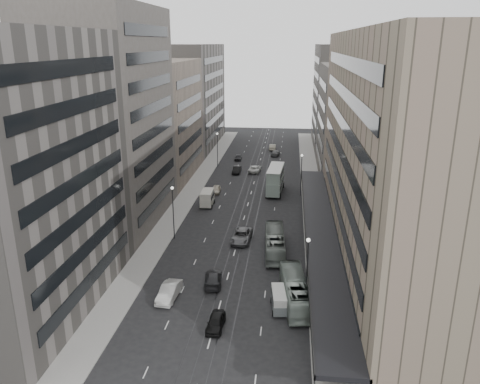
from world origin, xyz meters
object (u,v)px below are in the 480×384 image
at_px(double_decker, 275,179).
at_px(vw_microbus, 280,299).
at_px(sedan_0, 216,322).
at_px(bus_near, 295,290).
at_px(panel_van, 207,198).
at_px(bus_far, 275,243).
at_px(sedan_1, 169,292).
at_px(sedan_2, 242,236).

xyz_separation_m(double_decker, vw_microbus, (2.11, -42.60, -1.57)).
relative_size(double_decker, sedan_0, 2.32).
bearing_deg(bus_near, panel_van, -70.53).
distance_m(bus_far, sedan_0, 19.91).
distance_m(bus_far, sedan_1, 18.17).
bearing_deg(double_decker, bus_far, -84.28).
bearing_deg(sedan_1, vw_microbus, 0.03).
relative_size(sedan_0, sedan_2, 0.70).
xyz_separation_m(bus_far, vw_microbus, (1.15, -14.76, -0.30)).
height_order(bus_far, panel_van, bus_far).
bearing_deg(panel_van, sedan_0, -79.68).
bearing_deg(sedan_1, panel_van, 96.39).
relative_size(double_decker, vw_microbus, 2.24).
distance_m(double_decker, panel_van, 15.20).
bearing_deg(panel_van, bus_near, -64.53).
xyz_separation_m(vw_microbus, sedan_0, (-6.59, -4.38, -0.53)).
relative_size(bus_near, panel_van, 2.39).
distance_m(bus_far, sedan_2, 6.26).
bearing_deg(double_decker, sedan_2, -95.96).
xyz_separation_m(sedan_0, sedan_1, (-6.33, 5.32, 0.14)).
distance_m(bus_far, panel_van, 22.75).
height_order(bus_far, sedan_0, bus_far).
height_order(bus_near, sedan_1, bus_near).
xyz_separation_m(bus_far, sedan_1, (-11.77, -13.82, -0.70)).
distance_m(double_decker, sedan_1, 43.08).
xyz_separation_m(panel_van, sedan_0, (7.57, -37.80, -0.87)).
xyz_separation_m(sedan_0, sedan_2, (0.33, 22.68, 0.12)).
xyz_separation_m(double_decker, sedan_0, (-4.48, -46.98, -2.10)).
distance_m(double_decker, sedan_2, 24.73).
height_order(vw_microbus, sedan_1, vw_microbus).
relative_size(bus_near, double_decker, 1.13).
bearing_deg(sedan_2, panel_van, 120.92).
relative_size(bus_far, double_decker, 1.15).
bearing_deg(bus_near, double_decker, -91.74).
xyz_separation_m(bus_near, panel_van, (-15.83, 31.77, 0.05)).
height_order(double_decker, sedan_2, double_decker).
bearing_deg(bus_near, sedan_0, 29.14).
relative_size(bus_near, bus_far, 0.98).
bearing_deg(bus_near, vw_microbus, 37.73).
height_order(double_decker, sedan_0, double_decker).
bearing_deg(vw_microbus, sedan_1, 169.52).
distance_m(double_decker, vw_microbus, 42.68).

